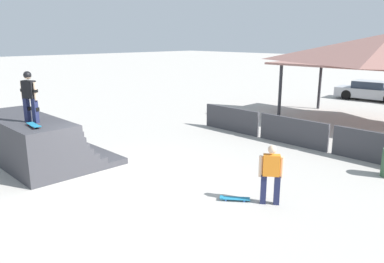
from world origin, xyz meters
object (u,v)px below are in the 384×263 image
(parked_car_silver, at_px, (371,91))
(bystander_walking, at_px, (271,172))
(skater_on_deck, at_px, (29,93))
(skateboard_on_ground, at_px, (234,198))
(skateboard_on_deck, at_px, (34,125))

(parked_car_silver, bearing_deg, bystander_walking, -80.62)
(bystander_walking, bearing_deg, parked_car_silver, -112.51)
(skater_on_deck, distance_m, bystander_walking, 7.38)
(skater_on_deck, height_order, bystander_walking, skater_on_deck)
(skateboard_on_ground, bearing_deg, skateboard_on_deck, -9.18)
(skateboard_on_deck, xyz_separation_m, parked_car_silver, (1.26, 21.68, -1.01))
(skater_on_deck, height_order, skateboard_on_deck, skater_on_deck)
(skateboard_on_ground, bearing_deg, bystander_walking, 174.65)
(skateboard_on_ground, bearing_deg, parked_car_silver, -117.42)
(skateboard_on_deck, relative_size, parked_car_silver, 0.19)
(bystander_walking, distance_m, parked_car_silver, 18.85)
(bystander_walking, height_order, skateboard_on_ground, bystander_walking)
(skateboard_on_ground, relative_size, parked_car_silver, 0.16)
(skateboard_on_deck, relative_size, bystander_walking, 0.55)
(skateboard_on_deck, xyz_separation_m, bystander_walking, (5.83, 3.40, -0.76))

